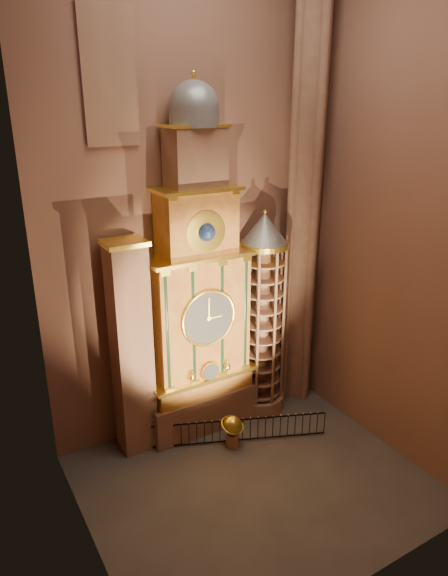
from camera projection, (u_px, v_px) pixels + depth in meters
floor at (254, 482)px, 22.39m from camera, size 14.00×14.00×0.00m
wall_back at (186, 208)px, 23.39m from camera, size 22.00×0.00×22.00m
wall_left at (65, 268)px, 15.22m from camera, size 0.00×22.00×22.00m
wall_right at (396, 216)px, 21.89m from camera, size 0.00×22.00×22.00m
astronomical_clock at (198, 303)px, 24.07m from camera, size 5.60×2.41×16.70m
portrait_tower at (132, 349)px, 22.99m from camera, size 1.80×1.60×10.20m
stair_turret at (262, 318)px, 26.02m from camera, size 2.50×2.50×10.80m
gothic_pier at (305, 199)px, 25.50m from camera, size 2.04×2.04×22.00m
stained_glass_window at (109, 77)px, 19.88m from camera, size 2.20×0.14×5.20m
celestial_globe at (232, 429)px, 24.38m from camera, size 1.37×1.33×1.63m
iron_railing at (228, 431)px, 24.69m from camera, size 8.93×3.80×1.23m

